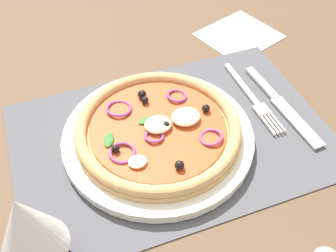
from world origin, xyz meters
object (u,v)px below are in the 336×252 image
Objects in this scene: plate at (158,137)px; fork at (254,100)px; pizza at (158,128)px; wine_glass at (27,227)px; knife at (282,105)px; napkin at (239,35)px.

plate reaches higher than fork.
pizza is 24.68cm from wine_glass.
plate is at bearing -3.35° from pizza.
fork is at bearing -129.77° from knife.
plate reaches higher than napkin.
plate is 1.82cm from pizza.
napkin is (-6.75, -18.16, -0.44)cm from fork.
pizza is 1.64× the size of wine_glass.
wine_glass is at bearing 39.12° from napkin.
knife is 1.35× the size of wine_glass.
wine_glass is (39.93, 14.19, 9.49)cm from knife.
wine_glass reaches higher than plate.
pizza is 32.04cm from napkin.
plate is 1.90× the size of wine_glass.
plate is at bearing -93.74° from knife.
napkin is (-3.14, -20.84, -0.47)cm from knife.
pizza reaches higher than plate.
plate is 1.57× the size of fork.
knife is (-21.26, 0.23, -0.48)cm from plate.
wine_glass reaches higher than pizza.
wine_glass reaches higher than napkin.
knife is at bearing 179.38° from plate.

